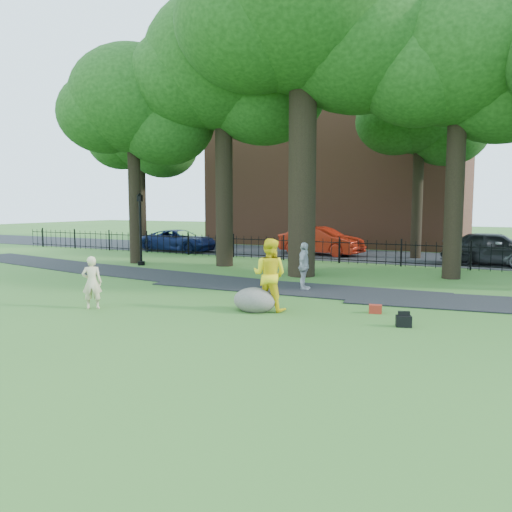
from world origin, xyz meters
The scene contains 17 objects.
ground centered at (0.00, 0.00, 0.00)m, with size 120.00×120.00×0.00m, color #305E21.
footpath centered at (1.00, 3.90, 0.00)m, with size 36.00×2.60×0.03m, color black.
street centered at (0.00, 16.00, 0.00)m, with size 80.00×7.00×0.02m, color black.
iron_fence centered at (0.00, 12.00, 0.60)m, with size 44.00×0.04×1.20m.
brick_building centered at (-4.00, 24.00, 6.00)m, with size 18.00×8.00×12.00m, color brown.
big_tree centered at (0.13, 7.09, 10.14)m, with size 10.08×8.61×14.37m.
tree_row centered at (0.52, 8.40, 8.15)m, with size 26.82×7.96×12.42m.
woman centered at (-2.78, -1.61, 0.74)m, with size 0.54×0.35×1.47m, color beige.
man centered at (1.71, 0.39, 0.99)m, with size 0.96×0.75×1.97m, color yellow.
pedestrian centered at (1.33, 3.91, 0.81)m, with size 0.95×0.39×1.62m, color #A9A9AE.
boulder centered at (1.38, 0.15, 0.35)m, with size 1.20×0.91×0.70m, color #5D594D.
lamppost centered at (-8.15, 6.86, 1.68)m, with size 0.34×0.34×3.44m.
backpack centered at (5.33, 0.18, 0.13)m, with size 0.36×0.22×0.27m, color black.
red_bag centered at (4.38, 1.36, 0.11)m, with size 0.33×0.21×0.23m, color maroon.
red_sedan centered at (-2.17, 15.40, 0.80)m, with size 1.70×4.87×1.61m, color #991B0B.
navy_van centered at (-10.66, 13.50, 0.67)m, with size 2.22×4.82×1.34m, color #0E1846.
grey_car centered at (6.88, 14.51, 0.81)m, with size 1.92×4.78×1.63m, color black.
Camera 1 is at (7.47, -11.71, 2.88)m, focal length 35.00 mm.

